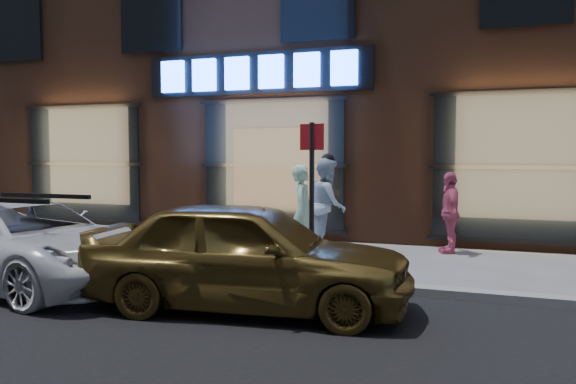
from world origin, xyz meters
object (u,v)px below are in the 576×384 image
Objects in this scene: passerby at (450,212)px; sign_post at (312,187)px; man_bowtie at (303,212)px; gold_sedan at (247,254)px; man_cap at (327,204)px; white_suv at (25,244)px.

passerby is 0.66× the size of sign_post.
man_bowtie reaches higher than passerby.
gold_sedan is 1.70× the size of sign_post.
man_cap is at bearing -91.20° from passerby.
man_cap is at bearing -21.52° from man_bowtie.
man_bowtie is 3.26m from gold_sedan.
passerby is at bearing -68.54° from man_bowtie.
white_suv is 1.87× the size of sign_post.
sign_post reaches higher than passerby.
man_cap is 0.46× the size of gold_sedan.
sign_post is at bearing -42.37° from passerby.
man_bowtie is 1.09× the size of passerby.
white_suv is (-5.47, -4.70, -0.16)m from passerby.
sign_post is (0.53, -2.74, 0.50)m from man_cap.
man_bowtie is 0.93× the size of man_cap.
man_bowtie is 0.99m from man_cap.
man_bowtie is at bearing -72.70° from passerby.
man_bowtie reaches higher than white_suv.
gold_sedan is 1.67m from sign_post.
passerby is at bearing -93.29° from man_cap.
passerby is (2.39, 1.53, -0.07)m from man_bowtie.
white_suv is at bearing -64.64° from passerby.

